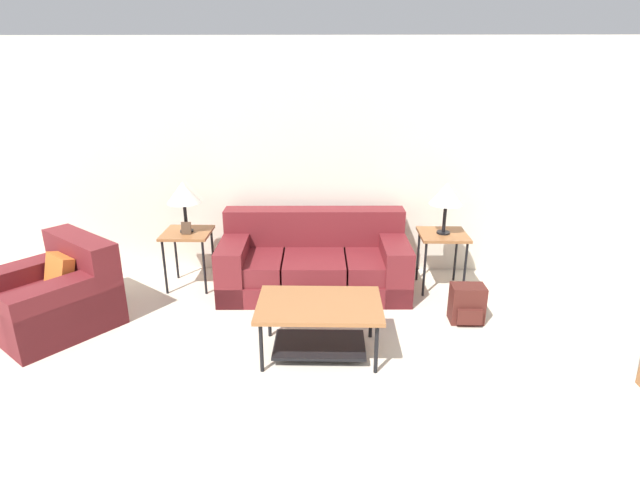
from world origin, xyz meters
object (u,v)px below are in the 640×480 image
couch (314,263)px  table_lamp_left (183,193)px  backpack (467,304)px  coffee_table (319,316)px  side_table_right (443,240)px  table_lamp_right (447,194)px  armchair (55,297)px  side_table_left (188,238)px

couch → table_lamp_left: (-1.36, 0.04, 0.76)m
table_lamp_left → backpack: 3.05m
table_lamp_left → coffee_table: bearing=-42.7°
couch → coffee_table: bearing=-86.4°
couch → backpack: couch is taller
table_lamp_left → couch: bearing=-1.7°
coffee_table → side_table_right: 1.86m
coffee_table → table_lamp_right: bearing=46.1°
table_lamp_left → table_lamp_right: (2.73, 0.00, 0.00)m
table_lamp_left → side_table_right: bearing=-0.0°
armchair → table_lamp_left: table_lamp_left is taller
armchair → side_table_right: (3.74, 0.89, 0.27)m
coffee_table → side_table_left: (-1.44, 1.33, 0.21)m
couch → table_lamp_left: 1.56m
coffee_table → table_lamp_left: 2.09m
side_table_left → side_table_right: same height
table_lamp_left → table_lamp_right: 2.73m
coffee_table → side_table_left: bearing=137.3°
table_lamp_left → table_lamp_right: size_ratio=1.00×
side_table_left → backpack: side_table_left is taller
side_table_right → coffee_table: bearing=-133.9°
side_table_right → backpack: size_ratio=1.71×
table_lamp_left → backpack: size_ratio=1.47×
armchair → side_table_right: armchair is taller
backpack → armchair: bearing=-178.0°
coffee_table → side_table_right: side_table_right is taller
side_table_left → table_lamp_right: 2.77m
table_lamp_right → backpack: bearing=-82.4°
backpack → table_lamp_right: bearing=97.6°
side_table_left → side_table_right: (2.73, 0.00, 0.00)m
armchair → coffee_table: bearing=-10.2°
coffee_table → side_table_right: bearing=46.1°
coffee_table → backpack: bearing=22.6°
armchair → side_table_left: bearing=41.3°
side_table_left → table_lamp_left: table_lamp_left is taller
armchair → side_table_left: armchair is taller
couch → table_lamp_right: bearing=1.7°
side_table_right → table_lamp_left: 2.77m
side_table_right → table_lamp_right: bearing=63.4°
couch → armchair: bearing=-160.3°
side_table_left → backpack: (2.83, -0.76, -0.38)m
coffee_table → table_lamp_left: bearing=137.3°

